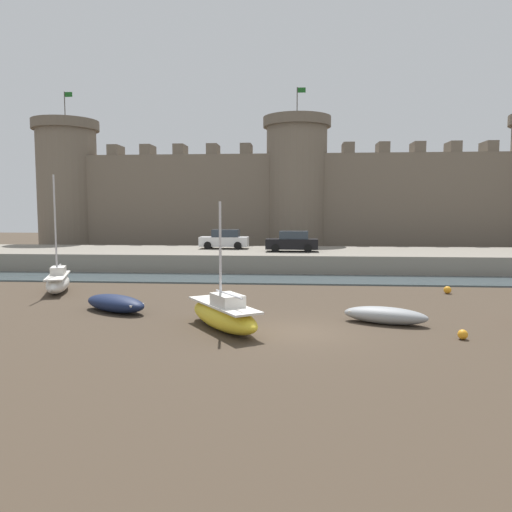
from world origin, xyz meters
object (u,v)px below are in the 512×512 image
object	(u,v)px
rowboat_midflat_centre	(385,315)
sailboat_midflat_right	(58,282)
mooring_buoy_near_channel	(447,290)
rowboat_near_channel_left	(115,303)
car_quay_centre_east	(225,239)
car_quay_east	(292,242)
mooring_buoy_mid_mud	(463,334)
sailboat_foreground_left	(224,314)

from	to	relation	value
rowboat_midflat_centre	sailboat_midflat_right	bearing A→B (deg)	158.83
sailboat_midflat_right	mooring_buoy_near_channel	bearing A→B (deg)	2.87
rowboat_midflat_centre	sailboat_midflat_right	distance (m)	18.64
mooring_buoy_near_channel	rowboat_midflat_centre	bearing A→B (deg)	-121.68
rowboat_near_channel_left	car_quay_centre_east	world-z (taller)	car_quay_centre_east
rowboat_midflat_centre	car_quay_east	distance (m)	19.33
sailboat_midflat_right	mooring_buoy_mid_mud	distance (m)	21.75
rowboat_near_channel_left	sailboat_foreground_left	world-z (taller)	sailboat_foreground_left
sailboat_foreground_left	mooring_buoy_mid_mud	xyz separation A→B (m)	(8.92, -0.84, -0.42)
rowboat_near_channel_left	mooring_buoy_mid_mud	xyz separation A→B (m)	(14.43, -3.84, -0.23)
rowboat_near_channel_left	sailboat_foreground_left	xyz separation A→B (m)	(5.51, -3.01, 0.19)
sailboat_midflat_right	car_quay_east	size ratio (longest dim) A/B	1.63
car_quay_centre_east	rowboat_midflat_centre	bearing A→B (deg)	-65.37
sailboat_foreground_left	car_quay_east	xyz separation A→B (m)	(2.56, 20.35, 1.60)
rowboat_near_channel_left	rowboat_midflat_centre	bearing A→B (deg)	-7.05
sailboat_foreground_left	sailboat_midflat_right	distance (m)	13.62
rowboat_near_channel_left	car_quay_centre_east	xyz separation A→B (m)	(2.29, 19.80, 1.79)
mooring_buoy_near_channel	car_quay_centre_east	xyz separation A→B (m)	(-14.60, 13.44, 1.98)
rowboat_midflat_centre	car_quay_east	size ratio (longest dim) A/B	0.88
car_quay_east	car_quay_centre_east	bearing A→B (deg)	156.91
mooring_buoy_mid_mud	car_quay_east	world-z (taller)	car_quay_east
rowboat_midflat_centre	mooring_buoy_near_channel	bearing A→B (deg)	58.32
mooring_buoy_near_channel	car_quay_centre_east	world-z (taller)	car_quay_centre_east
car_quay_centre_east	mooring_buoy_mid_mud	bearing A→B (deg)	-62.82
sailboat_foreground_left	mooring_buoy_mid_mud	bearing A→B (deg)	-5.35
car_quay_east	rowboat_midflat_centre	bearing A→B (deg)	-78.04
mooring_buoy_mid_mud	car_quay_east	bearing A→B (deg)	106.73
sailboat_foreground_left	mooring_buoy_mid_mud	distance (m)	8.97
rowboat_midflat_centre	car_quay_centre_east	bearing A→B (deg)	114.63
mooring_buoy_near_channel	car_quay_centre_east	bearing A→B (deg)	137.36
sailboat_foreground_left	mooring_buoy_near_channel	bearing A→B (deg)	39.43
rowboat_midflat_centre	car_quay_east	bearing A→B (deg)	101.96
sailboat_midflat_right	mooring_buoy_near_channel	distance (m)	22.25
sailboat_foreground_left	mooring_buoy_mid_mud	size ratio (longest dim) A/B	13.82
mooring_buoy_mid_mud	rowboat_midflat_centre	bearing A→B (deg)	135.33
mooring_buoy_near_channel	car_quay_east	bearing A→B (deg)	128.79
mooring_buoy_mid_mud	car_quay_centre_east	bearing A→B (deg)	117.18
sailboat_foreground_left	car_quay_east	size ratio (longest dim) A/B	1.23
rowboat_near_channel_left	rowboat_midflat_centre	world-z (taller)	rowboat_near_channel_left
mooring_buoy_mid_mud	car_quay_east	size ratio (longest dim) A/B	0.09
car_quay_centre_east	mooring_buoy_near_channel	bearing A→B (deg)	-42.64
rowboat_midflat_centre	car_quay_centre_east	xyz separation A→B (m)	(-9.76, 21.29, 1.83)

